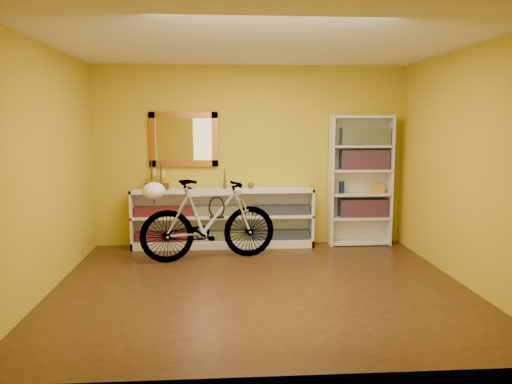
{
  "coord_description": "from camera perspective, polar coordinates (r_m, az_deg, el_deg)",
  "views": [
    {
      "loc": [
        -0.42,
        -5.33,
        1.77
      ],
      "look_at": [
        0.0,
        0.7,
        0.95
      ],
      "focal_mm": 35.34,
      "sensor_mm": 36.0,
      "label": 1
    }
  ],
  "objects": [
    {
      "name": "left_wall",
      "position": [
        5.66,
        -22.9,
        2.34
      ],
      "size": [
        0.01,
        4.0,
        2.6
      ],
      "primitive_type": "cube",
      "color": "gold",
      "rests_on": "ground"
    },
    {
      "name": "yellow_bag",
      "position": [
        7.55,
        13.6,
        0.37
      ],
      "size": [
        0.17,
        0.12,
        0.13
      ],
      "primitive_type": "cube",
      "rotation": [
        0.0,
        0.0,
        0.0
      ],
      "color": "gold",
      "rests_on": "bookcase"
    },
    {
      "name": "red_tin",
      "position": [
        7.44,
        10.3,
        6.02
      ],
      "size": [
        0.17,
        0.17,
        0.2
      ],
      "primitive_type": "cube",
      "rotation": [
        0.0,
        0.0,
        -0.11
      ],
      "color": "maroon",
      "rests_on": "bookcase"
    },
    {
      "name": "right_wall",
      "position": [
        5.99,
        22.6,
        2.62
      ],
      "size": [
        0.01,
        4.0,
        2.6
      ],
      "primitive_type": "cube",
      "color": "gold",
      "rests_on": "ground"
    },
    {
      "name": "cd_row_lower",
      "position": [
        7.31,
        -3.73,
        -4.94
      ],
      "size": [
        2.5,
        0.13,
        0.14
      ],
      "primitive_type": "cube",
      "color": "black",
      "rests_on": "console_unit"
    },
    {
      "name": "model_ship",
      "position": [
        7.24,
        -11.22,
        1.88
      ],
      "size": [
        0.34,
        0.14,
        0.4
      ],
      "primitive_type": null,
      "rotation": [
        0.0,
        0.0,
        -0.04
      ],
      "color": "#3C2010",
      "rests_on": "console_unit"
    },
    {
      "name": "floor",
      "position": [
        5.64,
        0.51,
        -10.63
      ],
      "size": [
        4.5,
        4.0,
        0.01
      ],
      "primitive_type": "cube",
      "color": "#321C0D",
      "rests_on": "ground"
    },
    {
      "name": "helmet",
      "position": [
        6.42,
        -11.5,
        0.14
      ],
      "size": [
        0.29,
        0.27,
        0.22
      ],
      "primitive_type": "ellipsoid",
      "color": "white",
      "rests_on": "bicycle"
    },
    {
      "name": "wall_socket",
      "position": [
        7.59,
        6.12,
        -3.87
      ],
      "size": [
        0.09,
        0.02,
        0.09
      ],
      "primitive_type": "cube",
      "color": "silver",
      "rests_on": "back_wall"
    },
    {
      "name": "book_row_a",
      "position": [
        7.57,
        12.0,
        -1.76
      ],
      "size": [
        0.7,
        0.22,
        0.26
      ],
      "primitive_type": "cube",
      "color": "maroon",
      "rests_on": "bookcase"
    },
    {
      "name": "toy_car",
      "position": [
        7.22,
        -7.7,
        0.34
      ],
      "size": [
        0.0,
        0.0,
        0.0
      ],
      "primitive_type": "imported",
      "rotation": [
        0.0,
        0.0,
        1.24
      ],
      "color": "black",
      "rests_on": "console_unit"
    },
    {
      "name": "u_lock",
      "position": [
        6.57,
        -4.47,
        -1.72
      ],
      "size": [
        0.22,
        0.02,
        0.22
      ],
      "primitive_type": "torus",
      "rotation": [
        1.57,
        0.0,
        0.0
      ],
      "color": "black",
      "rests_on": "bicycle"
    },
    {
      "name": "bronze_ornament",
      "position": [
        7.19,
        -3.56,
        1.66
      ],
      "size": [
        0.06,
        0.06,
        0.32
      ],
      "primitive_type": "cone",
      "color": "brown",
      "rests_on": "console_unit"
    },
    {
      "name": "decorative_orb",
      "position": [
        7.22,
        -0.58,
        0.75
      ],
      "size": [
        0.09,
        0.09,
        0.09
      ],
      "primitive_type": "sphere",
      "color": "brown",
      "rests_on": "console_unit"
    },
    {
      "name": "console_unit",
      "position": [
        7.28,
        -3.75,
        -2.95
      ],
      "size": [
        2.6,
        0.35,
        0.85
      ],
      "primitive_type": null,
      "color": "silver",
      "rests_on": "floor"
    },
    {
      "name": "book_row_b",
      "position": [
        7.49,
        12.15,
        3.61
      ],
      "size": [
        0.7,
        0.22,
        0.28
      ],
      "primitive_type": "cube",
      "color": "maroon",
      "rests_on": "bookcase"
    },
    {
      "name": "bicycle",
      "position": [
        6.58,
        -5.36,
        -3.14
      ],
      "size": [
        0.85,
        1.87,
        1.07
      ],
      "primitive_type": "imported",
      "rotation": [
        0.0,
        0.0,
        1.79
      ],
      "color": "silver",
      "rests_on": "floor"
    },
    {
      "name": "ceiling",
      "position": [
        5.42,
        0.54,
        16.58
      ],
      "size": [
        4.5,
        4.0,
        0.01
      ],
      "primitive_type": "cube",
      "color": "silver",
      "rests_on": "ground"
    },
    {
      "name": "travel_mug",
      "position": [
        7.42,
        9.67,
        0.53
      ],
      "size": [
        0.08,
        0.08,
        0.18
      ],
      "primitive_type": "cylinder",
      "color": "navy",
      "rests_on": "bookcase"
    },
    {
      "name": "cd_row_upper",
      "position": [
        7.24,
        -3.76,
        -2.12
      ],
      "size": [
        2.5,
        0.13,
        0.14
      ],
      "primitive_type": "cube",
      "color": "navy",
      "rests_on": "console_unit"
    },
    {
      "name": "bookcase",
      "position": [
        7.5,
        11.72,
        1.29
      ],
      "size": [
        0.9,
        0.3,
        1.9
      ],
      "primitive_type": null,
      "color": "silver",
      "rests_on": "floor"
    },
    {
      "name": "book_row_c",
      "position": [
        7.47,
        12.23,
        6.17
      ],
      "size": [
        0.7,
        0.22,
        0.25
      ],
      "primitive_type": "cube",
      "color": "navy",
      "rests_on": "bookcase"
    },
    {
      "name": "back_wall",
      "position": [
        7.37,
        -0.71,
        4.07
      ],
      "size": [
        4.5,
        0.01,
        2.6
      ],
      "primitive_type": "cube",
      "color": "gold",
      "rests_on": "ground"
    },
    {
      "name": "gilt_mirror",
      "position": [
        7.32,
        -8.18,
        5.92
      ],
      "size": [
        0.98,
        0.06,
        0.78
      ],
      "primitive_type": "cube",
      "color": "brown",
      "rests_on": "back_wall"
    }
  ]
}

